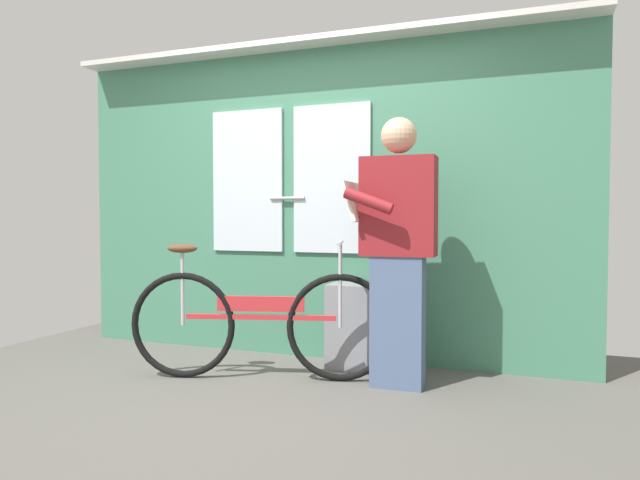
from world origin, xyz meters
TOP-DOWN VIEW (x-y plane):
  - ground_plane at (0.00, 0.00)m, footprint 5.02×3.97m
  - train_door_wall at (-0.01, 1.18)m, footprint 4.02×0.28m
  - bicycle_near_door at (-0.11, 0.46)m, footprint 1.69×0.61m
  - passenger_reading_newspaper at (0.76, 0.62)m, footprint 0.57×0.49m
  - trash_bin_by_wall at (0.39, 0.96)m, footprint 0.38×0.28m

SIDE VIEW (x-z plane):
  - ground_plane at x=0.00m, z-range -0.04..0.00m
  - trash_bin_by_wall at x=0.39m, z-range 0.00..0.59m
  - bicycle_near_door at x=-0.11m, z-range -0.08..0.83m
  - passenger_reading_newspaper at x=0.76m, z-range 0.05..1.73m
  - train_door_wall at x=-0.01m, z-range 0.05..2.42m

